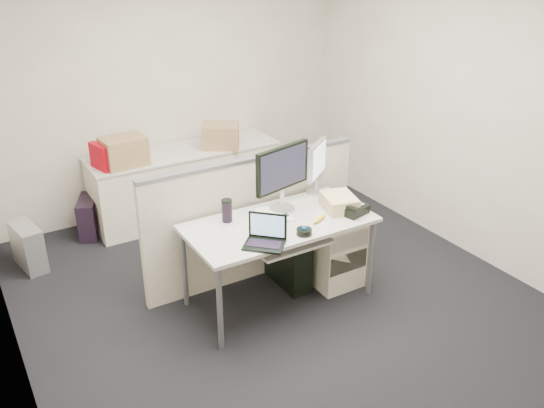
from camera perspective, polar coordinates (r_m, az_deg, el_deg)
floor at (r=4.94m, az=0.68°, el=-9.39°), size 4.00×4.50×0.01m
wall_back at (r=6.27m, az=-10.26°, el=11.39°), size 4.00×0.02×2.70m
wall_right at (r=5.59m, az=18.75°, el=8.81°), size 0.02×4.50×2.70m
desk at (r=4.60m, az=0.72°, el=-2.49°), size 1.50×0.75×0.73m
keyboard_tray at (r=4.48m, az=1.92°, el=-3.90°), size 0.62×0.32×0.02m
drawer_pedestal at (r=5.07m, az=5.73°, el=-4.18°), size 0.40×0.55×0.65m
cubicle_partition at (r=4.99m, az=-1.96°, el=-1.62°), size 2.00×0.06×1.10m
back_counter at (r=6.30m, az=-8.52°, el=2.06°), size 2.00×0.60×0.72m
monitor_main at (r=4.66m, az=1.03°, el=2.54°), size 0.59×0.34×0.55m
monitor_small at (r=5.01m, az=4.46°, el=3.53°), size 0.41×0.37×0.46m
laptop at (r=4.17m, az=-0.78°, el=-2.87°), size 0.36×0.36×0.22m
trackball at (r=4.37m, az=3.20°, el=-2.76°), size 0.13×0.13×0.05m
desk_phone at (r=4.73m, az=8.08°, el=-0.53°), size 0.25×0.22×0.07m
paper_stack at (r=4.67m, az=0.18°, el=-1.05°), size 0.29×0.35×0.01m
sticky_pad at (r=4.54m, az=0.19°, el=-1.83°), size 0.10×0.10×0.01m
travel_mug at (r=4.55m, az=-4.48°, el=-0.72°), size 0.10×0.10×0.17m
banana at (r=4.59m, az=4.69°, el=-1.44°), size 0.19×0.12×0.04m
cellphone at (r=4.65m, az=1.45°, el=-1.16°), size 0.05×0.10×0.01m
manila_folders at (r=4.79m, az=6.66°, el=0.17°), size 0.32×0.37×0.12m
keyboard at (r=4.48m, az=1.11°, el=-3.60°), size 0.42×0.21×0.02m
pc_tower_desk at (r=5.03m, az=1.62°, el=-5.57°), size 0.20×0.49×0.46m
pc_tower_spare_dark at (r=6.13m, az=-17.66°, el=-1.21°), size 0.32×0.45×0.39m
pc_tower_spare_silver at (r=5.73m, az=-23.03°, el=-3.89°), size 0.25×0.47×0.42m
cardboard_box_left at (r=5.81m, az=-14.45°, el=4.97°), size 0.44×0.34×0.31m
cardboard_box_right at (r=6.16m, az=-5.10°, el=6.66°), size 0.47×0.44×0.27m
red_binder at (r=5.78m, az=-16.68°, el=4.39°), size 0.13×0.30×0.27m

